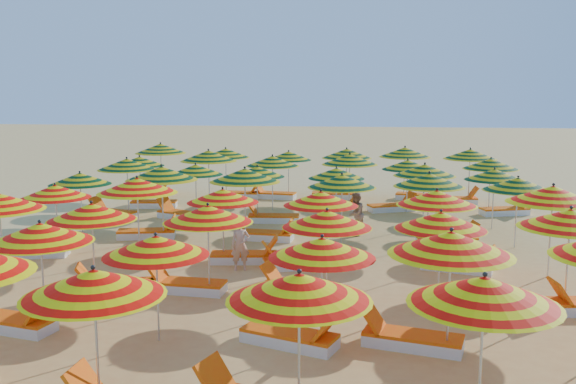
{
  "coord_description": "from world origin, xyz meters",
  "views": [
    {
      "loc": [
        2.31,
        -17.0,
        4.44
      ],
      "look_at": [
        0.0,
        0.5,
        1.6
      ],
      "focal_mm": 40.0,
      "sensor_mm": 36.0,
      "label": 1
    }
  ],
  "objects_px": {
    "lounger_19": "(180,214)",
    "umbrella_10": "(451,243)",
    "umbrella_3": "(299,287)",
    "umbrella_31": "(196,170)",
    "umbrella_15": "(327,219)",
    "lounger_12": "(246,257)",
    "lounger_8": "(185,285)",
    "lounger_21": "(153,203)",
    "umbrella_40": "(408,165)",
    "lounger_23": "(392,207)",
    "umbrella_35": "(494,175)",
    "lounger_18": "(112,213)",
    "umbrella_33": "(336,173)",
    "lounger_29": "(419,196)",
    "umbrella_17": "(571,219)",
    "umbrella_46": "(405,152)",
    "lounger_22": "(336,205)",
    "umbrella_37": "(209,156)",
    "lounger_28": "(334,195)",
    "beachgoer_b": "(356,214)",
    "lounger_9": "(300,289)",
    "lounger_25": "(151,191)",
    "umbrella_19": "(137,186)",
    "lounger_26": "(240,194)",
    "umbrella_4": "(484,291)",
    "umbrella_26": "(245,175)",
    "umbrella_38": "(272,161)",
    "umbrella_45": "(347,153)",
    "umbrella_25": "(162,173)",
    "umbrella_20": "(223,196)",
    "umbrella_28": "(429,180)",
    "lounger_6": "(410,339)",
    "umbrella_30": "(127,164)",
    "umbrella_42": "(161,148)",
    "umbrella_18": "(55,192)",
    "umbrella_47": "(470,154)",
    "umbrella_41": "(491,164)",
    "umbrella_39": "(350,159)",
    "umbrella_2": "(94,283)",
    "umbrella_9": "(322,248)",
    "lounger_30": "(456,200)",
    "beachgoer_a": "(240,245)",
    "umbrella_23": "(553,194)",
    "lounger_16": "(266,235)",
    "lounger_24": "(506,211)",
    "umbrella_36": "(140,161)",
    "umbrella_21": "(321,199)",
    "umbrella_43": "(226,153)",
    "umbrella_7": "(40,233)",
    "umbrella_8": "(156,246)",
    "lounger_20": "(272,218)",
    "lounger_5": "(292,337)",
    "lounger_27": "(274,195)",
    "umbrella_14": "(208,214)",
    "umbrella_13": "(92,212)",
    "umbrella_27": "(342,181)"
  },
  "relations": [
    {
      "from": "lounger_19",
      "to": "umbrella_10",
      "type": "bearing_deg",
      "value": 148.38
    },
    {
      "from": "umbrella_3",
      "to": "umbrella_31",
      "type": "bearing_deg",
      "value": 111.3
    },
    {
      "from": "umbrella_15",
      "to": "lounger_12",
      "type": "bearing_deg",
      "value": 129.61
    },
    {
      "from": "lounger_8",
      "to": "lounger_21",
      "type": "height_order",
      "value": "same"
    },
    {
      "from": "umbrella_40",
      "to": "lounger_23",
      "type": "relative_size",
      "value": 1.3
    },
    {
      "from": "umbrella_35",
      "to": "lounger_18",
      "type": "relative_size",
      "value": 1.12
    },
    {
      "from": "umbrella_15",
      "to": "umbrella_33",
      "type": "relative_size",
      "value": 1.02
    },
    {
      "from": "umbrella_40",
      "to": "lounger_29",
      "type": "bearing_deg",
      "value": 77.19
    },
    {
      "from": "umbrella_17",
      "to": "umbrella_46",
      "type": "height_order",
      "value": "umbrella_46"
    },
    {
      "from": "lounger_22",
      "to": "lounger_19",
      "type": "bearing_deg",
      "value": -156.12
    },
    {
      "from": "umbrella_31",
      "to": "umbrella_37",
      "type": "distance_m",
      "value": 2.27
    },
    {
      "from": "umbrella_17",
      "to": "lounger_19",
      "type": "relative_size",
      "value": 1.37
    },
    {
      "from": "lounger_28",
      "to": "beachgoer_b",
      "type": "height_order",
      "value": "beachgoer_b"
    },
    {
      "from": "lounger_9",
      "to": "lounger_25",
      "type": "height_order",
      "value": "same"
    },
    {
      "from": "umbrella_19",
      "to": "lounger_26",
      "type": "height_order",
      "value": "umbrella_19"
    },
    {
      "from": "umbrella_4",
      "to": "umbrella_35",
      "type": "relative_size",
      "value": 1.04
    },
    {
      "from": "umbrella_26",
      "to": "umbrella_38",
      "type": "height_order",
      "value": "umbrella_26"
    },
    {
      "from": "umbrella_45",
      "to": "lounger_26",
      "type": "height_order",
      "value": "umbrella_45"
    },
    {
      "from": "umbrella_25",
      "to": "lounger_23",
      "type": "distance_m",
      "value": 8.98
    },
    {
      "from": "umbrella_20",
      "to": "lounger_12",
      "type": "height_order",
      "value": "umbrella_20"
    },
    {
      "from": "umbrella_28",
      "to": "lounger_6",
      "type": "height_order",
      "value": "umbrella_28"
    },
    {
      "from": "umbrella_30",
      "to": "umbrella_42",
      "type": "xyz_separation_m",
      "value": [
        -0.42,
        4.82,
        0.1
      ]
    },
    {
      "from": "umbrella_33",
      "to": "beachgoer_b",
      "type": "xyz_separation_m",
      "value": [
        0.68,
        -1.47,
        -1.05
      ]
    },
    {
      "from": "umbrella_38",
      "to": "umbrella_45",
      "type": "relative_size",
      "value": 0.87
    },
    {
      "from": "umbrella_18",
      "to": "umbrella_47",
      "type": "bearing_deg",
      "value": 38.52
    },
    {
      "from": "umbrella_41",
      "to": "umbrella_18",
      "type": "bearing_deg",
      "value": -149.58
    },
    {
      "from": "umbrella_39",
      "to": "beachgoer_b",
      "type": "height_order",
      "value": "umbrella_39"
    },
    {
      "from": "umbrella_2",
      "to": "umbrella_30",
      "type": "distance_m",
      "value": 13.85
    },
    {
      "from": "umbrella_9",
      "to": "lounger_30",
      "type": "height_order",
      "value": "umbrella_9"
    },
    {
      "from": "umbrella_33",
      "to": "beachgoer_a",
      "type": "xyz_separation_m",
      "value": [
        -2.04,
        -5.66,
        -1.09
      ]
    },
    {
      "from": "umbrella_23",
      "to": "beachgoer_b",
      "type": "xyz_separation_m",
      "value": [
        -4.69,
        3.79,
        -1.33
      ]
    },
    {
      "from": "umbrella_30",
      "to": "beachgoer_b",
      "type": "relative_size",
      "value": 1.63
    },
    {
      "from": "lounger_16",
      "to": "lounger_24",
      "type": "xyz_separation_m",
      "value": [
        7.86,
        4.93,
        0.0
      ]
    },
    {
      "from": "umbrella_3",
      "to": "lounger_25",
      "type": "distance_m",
      "value": 19.7
    },
    {
      "from": "umbrella_35",
      "to": "lounger_8",
      "type": "relative_size",
      "value": 1.15
    },
    {
      "from": "lounger_18",
      "to": "umbrella_30",
      "type": "bearing_deg",
      "value": -160.16
    },
    {
      "from": "umbrella_45",
      "to": "umbrella_36",
      "type": "bearing_deg",
      "value": -160.87
    },
    {
      "from": "umbrella_21",
      "to": "umbrella_37",
      "type": "relative_size",
      "value": 0.97
    },
    {
      "from": "umbrella_43",
      "to": "lounger_25",
      "type": "bearing_deg",
      "value": 177.49
    },
    {
      "from": "umbrella_7",
      "to": "umbrella_3",
      "type": "bearing_deg",
      "value": -27.88
    },
    {
      "from": "umbrella_23",
      "to": "umbrella_15",
      "type": "bearing_deg",
      "value": -154.61
    },
    {
      "from": "umbrella_8",
      "to": "umbrella_41",
      "type": "distance_m",
      "value": 15.02
    },
    {
      "from": "lounger_20",
      "to": "lounger_5",
      "type": "bearing_deg",
      "value": 95.56
    },
    {
      "from": "lounger_9",
      "to": "lounger_27",
      "type": "bearing_deg",
      "value": -67.44
    },
    {
      "from": "umbrella_14",
      "to": "lounger_30",
      "type": "bearing_deg",
      "value": 61.28
    },
    {
      "from": "lounger_6",
      "to": "lounger_23",
      "type": "relative_size",
      "value": 1.0
    },
    {
      "from": "umbrella_42",
      "to": "lounger_18",
      "type": "distance_m",
      "value": 5.18
    },
    {
      "from": "umbrella_19",
      "to": "umbrella_30",
      "type": "relative_size",
      "value": 1.11
    },
    {
      "from": "umbrella_13",
      "to": "umbrella_27",
      "type": "bearing_deg",
      "value": 44.98
    },
    {
      "from": "umbrella_30",
      "to": "beachgoer_b",
      "type": "bearing_deg",
      "value": -12.3
    }
  ]
}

